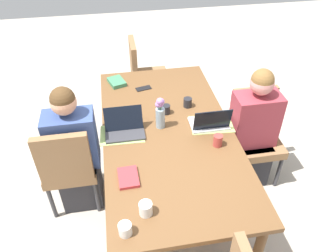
{
  "coord_description": "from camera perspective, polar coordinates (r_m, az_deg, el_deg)",
  "views": [
    {
      "loc": [
        -2.11,
        0.38,
        2.47
      ],
      "look_at": [
        0.0,
        0.0,
        0.77
      ],
      "focal_mm": 35.38,
      "sensor_mm": 36.0,
      "label": 1
    }
  ],
  "objects": [
    {
      "name": "coffee_mug_near_left",
      "position": [
        2.63,
        8.59,
        -2.48
      ],
      "size": [
        0.07,
        0.07,
        0.1
      ],
      "primitive_type": "cylinder",
      "color": "#AD3D38",
      "rests_on": "dining_table"
    },
    {
      "name": "chair_head_right_right_near",
      "position": [
        4.06,
        -4.19,
        9.18
      ],
      "size": [
        0.44,
        0.44,
        0.9
      ],
      "color": "olive",
      "rests_on": "ground_plane"
    },
    {
      "name": "laptop_near_left_mid",
      "position": [
        2.8,
        7.22,
        0.6
      ],
      "size": [
        0.22,
        0.32,
        0.21
      ],
      "color": "silver",
      "rests_on": "dining_table"
    },
    {
      "name": "coffee_mug_near_right",
      "position": [
        2.94,
        -0.35,
        2.89
      ],
      "size": [
        0.07,
        0.07,
        0.08
      ],
      "primitive_type": "cylinder",
      "color": "#232328",
      "rests_on": "dining_table"
    },
    {
      "name": "placemat_far_left_near",
      "position": [
        2.76,
        -7.88,
        -1.38
      ],
      "size": [
        0.27,
        0.37,
        0.0
      ],
      "primitive_type": "cube",
      "rotation": [
        0.0,
        0.0,
        -1.61
      ],
      "color": "#9EBC66",
      "rests_on": "dining_table"
    },
    {
      "name": "person_near_left_mid",
      "position": [
        3.13,
        14.21,
        -1.43
      ],
      "size": [
        0.36,
        0.4,
        1.19
      ],
      "color": "#2D2D33",
      "rests_on": "ground_plane"
    },
    {
      "name": "ground_plane",
      "position": [
        3.27,
        0.0,
        -10.68
      ],
      "size": [
        10.0,
        10.0,
        0.0
      ],
      "primitive_type": "plane",
      "color": "#B2A899"
    },
    {
      "name": "book_red_cover",
      "position": [
        3.42,
        -8.84,
        7.51
      ],
      "size": [
        0.23,
        0.19,
        0.04
      ],
      "primitive_type": "cube",
      "rotation": [
        0.0,
        0.0,
        0.31
      ],
      "color": "#3D7F56",
      "rests_on": "dining_table"
    },
    {
      "name": "flower_vase",
      "position": [
        2.72,
        -1.36,
        2.44
      ],
      "size": [
        0.08,
        0.08,
        0.29
      ],
      "color": "#8EA8B7",
      "rests_on": "dining_table"
    },
    {
      "name": "person_far_left_near",
      "position": [
        2.93,
        -15.61,
        -4.88
      ],
      "size": [
        0.36,
        0.4,
        1.19
      ],
      "color": "#2D2D33",
      "rests_on": "ground_plane"
    },
    {
      "name": "book_blue_cover",
      "position": [
        2.38,
        -6.86,
        -8.78
      ],
      "size": [
        0.2,
        0.15,
        0.02
      ],
      "primitive_type": "cube",
      "rotation": [
        0.0,
        0.0,
        0.03
      ],
      "color": "#B73338",
      "rests_on": "dining_table"
    },
    {
      "name": "laptop_far_left_near",
      "position": [
        2.75,
        -7.51,
        -0.4
      ],
      "size": [
        0.22,
        0.32,
        0.2
      ],
      "color": "#38383D",
      "rests_on": "dining_table"
    },
    {
      "name": "coffee_mug_centre_left",
      "position": [
        3.03,
        3.4,
        4.07
      ],
      "size": [
        0.08,
        0.08,
        0.09
      ],
      "primitive_type": "cylinder",
      "color": "#232328",
      "rests_on": "dining_table"
    },
    {
      "name": "phone_black",
      "position": [
        3.31,
        -4.24,
        6.48
      ],
      "size": [
        0.1,
        0.16,
        0.01
      ],
      "primitive_type": "cube",
      "rotation": [
        0.0,
        0.0,
        1.79
      ],
      "color": "black",
      "rests_on": "dining_table"
    },
    {
      "name": "coffee_mug_centre_right",
      "position": [
        2.08,
        -7.39,
        -17.22
      ],
      "size": [
        0.08,
        0.08,
        0.08
      ],
      "primitive_type": "cylinder",
      "color": "white",
      "rests_on": "dining_table"
    },
    {
      "name": "dining_table",
      "position": [
        2.81,
        0.0,
        -1.86
      ],
      "size": [
        2.12,
        1.08,
        0.72
      ],
      "color": "brown",
      "rests_on": "ground_plane"
    },
    {
      "name": "coffee_mug_far_left",
      "position": [
        2.15,
        -3.86,
        -14.02
      ],
      "size": [
        0.09,
        0.09,
        0.09
      ],
      "primitive_type": "cylinder",
      "color": "white",
      "rests_on": "dining_table"
    },
    {
      "name": "placemat_near_left_mid",
      "position": [
        2.86,
        7.45,
        0.33
      ],
      "size": [
        0.29,
        0.38,
        0.0
      ],
      "primitive_type": "cube",
      "rotation": [
        0.0,
        0.0,
        1.5
      ],
      "color": "#9EBC66",
      "rests_on": "dining_table"
    },
    {
      "name": "chair_far_left_near",
      "position": [
        2.91,
        -16.75,
        -6.39
      ],
      "size": [
        0.44,
        0.44,
        0.9
      ],
      "color": "olive",
      "rests_on": "ground_plane"
    },
    {
      "name": "chair_near_left_mid",
      "position": [
        3.22,
        14.64,
        -0.84
      ],
      "size": [
        0.44,
        0.44,
        0.9
      ],
      "color": "olive",
      "rests_on": "ground_plane"
    }
  ]
}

